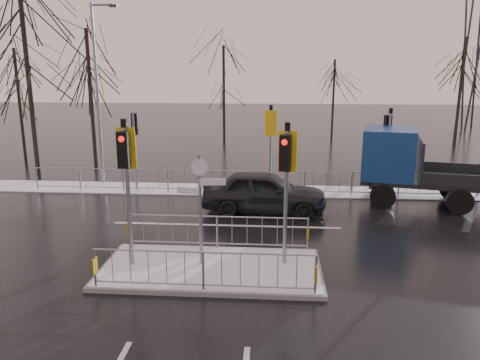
# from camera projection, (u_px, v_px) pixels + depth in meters

# --- Properties ---
(ground) EXTENTS (120.00, 120.00, 0.00)m
(ground) POSITION_uv_depth(u_px,v_px,m) (211.00, 271.00, 12.80)
(ground) COLOR black
(ground) RESTS_ON ground
(snow_verge) EXTENTS (30.00, 2.00, 0.04)m
(snow_verge) POSITION_uv_depth(u_px,v_px,m) (237.00, 190.00, 21.13)
(snow_verge) COLOR white
(snow_verge) RESTS_ON ground
(lane_markings) EXTENTS (8.00, 11.38, 0.01)m
(lane_markings) POSITION_uv_depth(u_px,v_px,m) (210.00, 276.00, 12.48)
(lane_markings) COLOR silver
(lane_markings) RESTS_ON ground
(traffic_island) EXTENTS (6.00, 3.04, 4.15)m
(traffic_island) POSITION_uv_depth(u_px,v_px,m) (211.00, 258.00, 12.72)
(traffic_island) COLOR slate
(traffic_island) RESTS_ON ground
(far_kerb_fixtures) EXTENTS (18.00, 0.65, 3.83)m
(far_kerb_fixtures) POSITION_uv_depth(u_px,v_px,m) (242.00, 171.00, 20.38)
(far_kerb_fixtures) COLOR gray
(far_kerb_fixtures) RESTS_ON ground
(car_far_lane) EXTENTS (4.81, 2.15, 1.61)m
(car_far_lane) POSITION_uv_depth(u_px,v_px,m) (264.00, 192.00, 17.86)
(car_far_lane) COLOR black
(car_far_lane) RESTS_ON ground
(flatbed_truck) EXTENTS (6.91, 3.68, 3.04)m
(flatbed_truck) POSITION_uv_depth(u_px,v_px,m) (411.00, 165.00, 18.79)
(flatbed_truck) COLOR black
(flatbed_truck) RESTS_ON ground
(tree_near_a) EXTENTS (4.75, 4.75, 8.97)m
(tree_near_a) POSITION_uv_depth(u_px,v_px,m) (26.00, 53.00, 22.77)
(tree_near_a) COLOR black
(tree_near_a) RESTS_ON ground
(tree_near_b) EXTENTS (4.00, 4.00, 7.55)m
(tree_near_b) POSITION_uv_depth(u_px,v_px,m) (89.00, 73.00, 24.27)
(tree_near_b) COLOR black
(tree_near_b) RESTS_ON ground
(tree_near_c) EXTENTS (3.50, 3.50, 6.61)m
(tree_near_c) POSITION_uv_depth(u_px,v_px,m) (18.00, 84.00, 25.72)
(tree_near_c) COLOR black
(tree_near_c) RESTS_ON ground
(tree_far_a) EXTENTS (3.75, 3.75, 7.08)m
(tree_far_a) POSITION_uv_depth(u_px,v_px,m) (224.00, 76.00, 33.13)
(tree_far_a) COLOR black
(tree_far_a) RESTS_ON ground
(tree_far_b) EXTENTS (3.25, 3.25, 6.14)m
(tree_far_b) POSITION_uv_depth(u_px,v_px,m) (334.00, 84.00, 34.64)
(tree_far_b) COLOR black
(tree_far_b) RESTS_ON ground
(tree_far_c) EXTENTS (4.00, 4.00, 7.55)m
(tree_far_c) POSITION_uv_depth(u_px,v_px,m) (462.00, 71.00, 30.93)
(tree_far_c) COLOR black
(tree_far_c) RESTS_ON ground
(street_lamp_left) EXTENTS (1.25, 0.18, 8.20)m
(street_lamp_left) POSITION_uv_depth(u_px,v_px,m) (98.00, 88.00, 21.41)
(street_lamp_left) COLOR gray
(street_lamp_left) RESTS_ON ground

